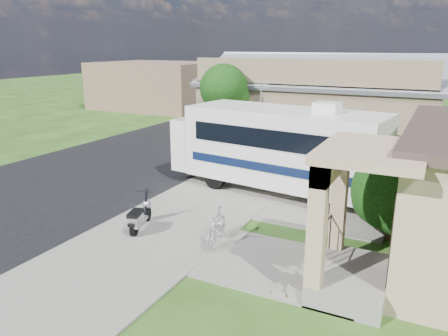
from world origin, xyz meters
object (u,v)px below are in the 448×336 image
at_px(shrub, 396,188).
at_px(bicycle, 217,228).
at_px(scooter, 139,217).
at_px(van, 264,108).
at_px(pickup_truck, 217,123).
at_px(motorhome, 277,146).
at_px(garden_hose, 317,259).

height_order(shrub, bicycle, shrub).
relative_size(scooter, van, 0.29).
relative_size(shrub, van, 0.56).
bearing_deg(scooter, shrub, 5.50).
relative_size(bicycle, van, 0.30).
bearing_deg(pickup_truck, scooter, 110.67).
distance_m(motorhome, garden_hose, 5.98).
height_order(motorhome, bicycle, motorhome).
relative_size(van, garden_hose, 14.84).
xyz_separation_m(shrub, garden_hose, (-1.53, -2.33, -1.49)).
bearing_deg(motorhome, pickup_truck, 137.05).
xyz_separation_m(bicycle, pickup_truck, (-7.07, 13.50, 0.35)).
bearing_deg(motorhome, shrub, -22.38).
distance_m(scooter, van, 21.85).
bearing_deg(shrub, van, 121.54).
distance_m(scooter, bicycle, 2.51).
xyz_separation_m(van, garden_hose, (9.84, -20.86, -0.71)).
bearing_deg(bicycle, shrub, 19.79).
bearing_deg(garden_hose, bicycle, -174.72).
height_order(shrub, scooter, shrub).
bearing_deg(shrub, pickup_truck, 136.24).
bearing_deg(shrub, motorhome, 150.19).
relative_size(pickup_truck, van, 1.11).
xyz_separation_m(motorhome, pickup_truck, (-6.90, 8.34, -0.95)).
bearing_deg(pickup_truck, van, -87.92).
relative_size(scooter, pickup_truck, 0.26).
xyz_separation_m(shrub, pickup_truck, (-11.40, 10.91, -0.73)).
bearing_deg(van, scooter, -74.70).
height_order(bicycle, van, van).
height_order(scooter, pickup_truck, pickup_truck).
height_order(shrub, van, shrub).
bearing_deg(garden_hose, motorhome, 121.16).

